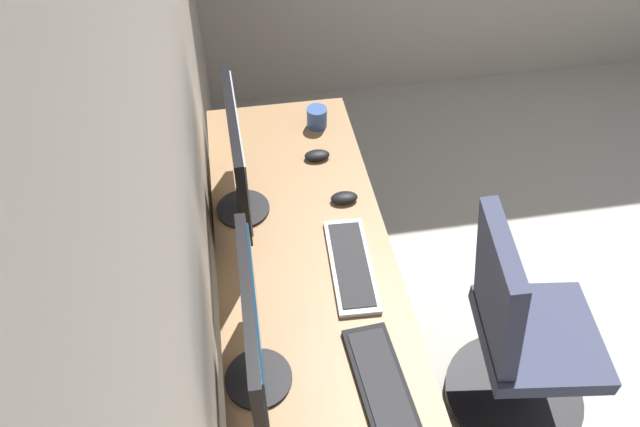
{
  "coord_description": "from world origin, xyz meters",
  "views": [
    {
      "loc": [
        -1.27,
        2.15,
        2.37
      ],
      "look_at": [
        0.11,
        1.92,
        0.95
      ],
      "focal_mm": 34.31,
      "sensor_mm": 36.0,
      "label": 1
    }
  ],
  "objects_px": {
    "keyboard_main": "(351,265)",
    "mouse_main": "(317,155)",
    "monitor_secondary": "(253,332)",
    "office_chair": "(519,338)",
    "mouse_spare": "(344,198)",
    "keyboard_spare": "(383,386)",
    "monitor_primary": "(237,156)",
    "coffee_mug": "(317,117)",
    "drawer_pedestal": "(286,237)"
  },
  "relations": [
    {
      "from": "keyboard_main",
      "to": "mouse_main",
      "type": "xyz_separation_m",
      "value": [
        0.59,
        0.02,
        0.01
      ]
    },
    {
      "from": "monitor_primary",
      "to": "mouse_main",
      "type": "xyz_separation_m",
      "value": [
        0.25,
        -0.32,
        -0.25
      ]
    },
    {
      "from": "drawer_pedestal",
      "to": "mouse_main",
      "type": "relative_size",
      "value": 6.68
    },
    {
      "from": "drawer_pedestal",
      "to": "monitor_primary",
      "type": "height_order",
      "value": "monitor_primary"
    },
    {
      "from": "keyboard_spare",
      "to": "mouse_spare",
      "type": "distance_m",
      "value": 0.79
    },
    {
      "from": "drawer_pedestal",
      "to": "monitor_secondary",
      "type": "xyz_separation_m",
      "value": [
        -0.9,
        0.18,
        0.63
      ]
    },
    {
      "from": "mouse_spare",
      "to": "coffee_mug",
      "type": "distance_m",
      "value": 0.49
    },
    {
      "from": "monitor_primary",
      "to": "monitor_secondary",
      "type": "xyz_separation_m",
      "value": [
        -0.72,
        0.01,
        -0.02
      ]
    },
    {
      "from": "monitor_primary",
      "to": "mouse_main",
      "type": "bearing_deg",
      "value": -52.22
    },
    {
      "from": "monitor_secondary",
      "to": "mouse_spare",
      "type": "height_order",
      "value": "monitor_secondary"
    },
    {
      "from": "keyboard_spare",
      "to": "mouse_main",
      "type": "bearing_deg",
      "value": 1.1
    },
    {
      "from": "monitor_secondary",
      "to": "mouse_main",
      "type": "distance_m",
      "value": 1.05
    },
    {
      "from": "keyboard_main",
      "to": "keyboard_spare",
      "type": "height_order",
      "value": "same"
    },
    {
      "from": "monitor_primary",
      "to": "keyboard_main",
      "type": "height_order",
      "value": "monitor_primary"
    },
    {
      "from": "mouse_spare",
      "to": "office_chair",
      "type": "distance_m",
      "value": 0.82
    },
    {
      "from": "drawer_pedestal",
      "to": "keyboard_spare",
      "type": "xyz_separation_m",
      "value": [
        -0.99,
        -0.17,
        0.39
      ]
    },
    {
      "from": "monitor_primary",
      "to": "coffee_mug",
      "type": "height_order",
      "value": "monitor_primary"
    },
    {
      "from": "mouse_main",
      "to": "mouse_spare",
      "type": "distance_m",
      "value": 0.27
    },
    {
      "from": "monitor_secondary",
      "to": "monitor_primary",
      "type": "bearing_deg",
      "value": -0.84
    },
    {
      "from": "drawer_pedestal",
      "to": "keyboard_main",
      "type": "height_order",
      "value": "keyboard_main"
    },
    {
      "from": "mouse_main",
      "to": "office_chair",
      "type": "relative_size",
      "value": 0.11
    },
    {
      "from": "mouse_spare",
      "to": "keyboard_spare",
      "type": "bearing_deg",
      "value": 177.03
    },
    {
      "from": "mouse_main",
      "to": "coffee_mug",
      "type": "xyz_separation_m",
      "value": [
        0.22,
        -0.04,
        0.03
      ]
    },
    {
      "from": "keyboard_spare",
      "to": "monitor_secondary",
      "type": "bearing_deg",
      "value": 75.87
    },
    {
      "from": "mouse_main",
      "to": "office_chair",
      "type": "distance_m",
      "value": 1.05
    },
    {
      "from": "mouse_main",
      "to": "monitor_primary",
      "type": "bearing_deg",
      "value": 127.78
    },
    {
      "from": "monitor_primary",
      "to": "keyboard_main",
      "type": "bearing_deg",
      "value": -134.71
    },
    {
      "from": "drawer_pedestal",
      "to": "office_chair",
      "type": "xyz_separation_m",
      "value": [
        -0.74,
        -0.77,
        0.11
      ]
    },
    {
      "from": "mouse_main",
      "to": "keyboard_spare",
      "type": "bearing_deg",
      "value": -178.9
    },
    {
      "from": "drawer_pedestal",
      "to": "coffee_mug",
      "type": "distance_m",
      "value": 0.55
    },
    {
      "from": "coffee_mug",
      "to": "office_chair",
      "type": "height_order",
      "value": "office_chair"
    },
    {
      "from": "drawer_pedestal",
      "to": "keyboard_main",
      "type": "bearing_deg",
      "value": -161.47
    },
    {
      "from": "monitor_primary",
      "to": "coffee_mug",
      "type": "xyz_separation_m",
      "value": [
        0.47,
        -0.36,
        -0.22
      ]
    },
    {
      "from": "keyboard_spare",
      "to": "mouse_spare",
      "type": "relative_size",
      "value": 4.12
    },
    {
      "from": "drawer_pedestal",
      "to": "mouse_main",
      "type": "distance_m",
      "value": 0.43
    },
    {
      "from": "keyboard_spare",
      "to": "coffee_mug",
      "type": "xyz_separation_m",
      "value": [
        1.28,
        -0.01,
        0.03
      ]
    },
    {
      "from": "keyboard_main",
      "to": "mouse_spare",
      "type": "relative_size",
      "value": 4.1
    },
    {
      "from": "mouse_spare",
      "to": "drawer_pedestal",
      "type": "bearing_deg",
      "value": 47.22
    },
    {
      "from": "monitor_secondary",
      "to": "office_chair",
      "type": "height_order",
      "value": "monitor_secondary"
    },
    {
      "from": "monitor_secondary",
      "to": "keyboard_spare",
      "type": "height_order",
      "value": "monitor_secondary"
    },
    {
      "from": "mouse_spare",
      "to": "office_chair",
      "type": "xyz_separation_m",
      "value": [
        -0.54,
        -0.55,
        -0.29
      ]
    },
    {
      "from": "mouse_main",
      "to": "office_chair",
      "type": "xyz_separation_m",
      "value": [
        -0.8,
        -0.61,
        -0.29
      ]
    },
    {
      "from": "mouse_main",
      "to": "monitor_secondary",
      "type": "bearing_deg",
      "value": 161.05
    },
    {
      "from": "keyboard_main",
      "to": "mouse_main",
      "type": "bearing_deg",
      "value": 2.13
    },
    {
      "from": "keyboard_main",
      "to": "mouse_main",
      "type": "height_order",
      "value": "mouse_main"
    },
    {
      "from": "office_chair",
      "to": "keyboard_main",
      "type": "bearing_deg",
      "value": 70.18
    },
    {
      "from": "mouse_main",
      "to": "drawer_pedestal",
      "type": "bearing_deg",
      "value": 113.21
    },
    {
      "from": "coffee_mug",
      "to": "monitor_secondary",
      "type": "bearing_deg",
      "value": 162.83
    },
    {
      "from": "coffee_mug",
      "to": "office_chair",
      "type": "relative_size",
      "value": 0.13
    },
    {
      "from": "monitor_secondary",
      "to": "mouse_spare",
      "type": "distance_m",
      "value": 0.84
    }
  ]
}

